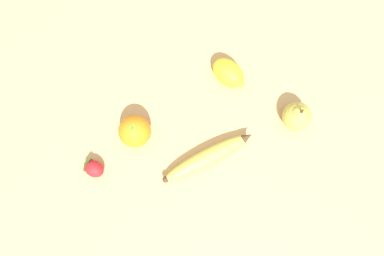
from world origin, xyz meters
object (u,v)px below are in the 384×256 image
object	(u,v)px
orange	(134,130)
pear	(296,115)
strawberry	(92,167)
banana	(207,156)
lemon	(228,72)

from	to	relation	value
orange	pear	distance (m)	0.37
pear	strawberry	size ratio (longest dim) A/B	1.38
banana	lemon	distance (m)	0.20
pear	strawberry	world-z (taller)	pear
banana	lemon	size ratio (longest dim) A/B	2.43
pear	strawberry	bearing A→B (deg)	-20.19
lemon	strawberry	bearing A→B (deg)	1.28
pear	strawberry	xyz separation A→B (m)	(0.44, -0.16, -0.02)
strawberry	orange	bearing A→B (deg)	-109.95
banana	pear	size ratio (longest dim) A/B	2.75
pear	lemon	size ratio (longest dim) A/B	0.88
banana	orange	xyz separation A→B (m)	(0.10, -0.14, 0.02)
pear	strawberry	distance (m)	0.47
pear	lemon	world-z (taller)	pear
banana	pear	xyz separation A→B (m)	(-0.22, 0.04, 0.02)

